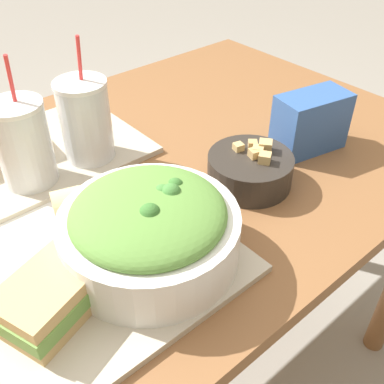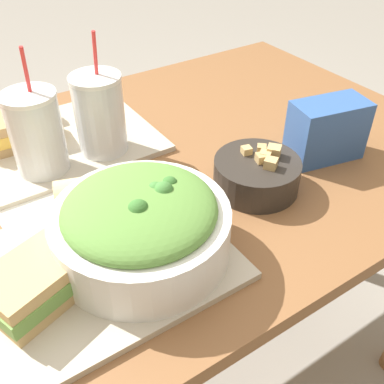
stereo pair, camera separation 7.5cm
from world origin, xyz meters
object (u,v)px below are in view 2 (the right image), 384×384
at_px(baguette_far, 21,110).
at_px(salad_bowl, 141,224).
at_px(baguette_near, 99,193).
at_px(chip_bag, 327,130).
at_px(sandwich_far, 18,129).
at_px(soup_bowl, 257,173).
at_px(drink_cup_red, 100,116).
at_px(napkin_folded, 38,209).
at_px(sandwich_near, 35,284).
at_px(drink_cup_dark, 37,135).

bearing_deg(baguette_far, salad_bowl, -173.87).
distance_m(baguette_near, chip_bag, 0.46).
bearing_deg(sandwich_far, baguette_far, 72.06).
relative_size(soup_bowl, drink_cup_red, 0.65).
bearing_deg(napkin_folded, baguette_far, 76.71).
bearing_deg(baguette_near, napkin_folded, 72.37).
distance_m(sandwich_far, napkin_folded, 0.23).
height_order(sandwich_near, chip_bag, chip_bag).
xyz_separation_m(sandwich_far, chip_bag, (0.51, -0.38, 0.02)).
height_order(soup_bowl, baguette_near, soup_bowl).
xyz_separation_m(baguette_far, chip_bag, (0.48, -0.46, 0.02)).
bearing_deg(sandwich_near, drink_cup_red, 32.64).
height_order(soup_bowl, sandwich_far, soup_bowl).
relative_size(chip_bag, napkin_folded, 1.14).
distance_m(baguette_near, napkin_folded, 0.12).
height_order(salad_bowl, chip_bag, salad_bowl).
bearing_deg(soup_bowl, baguette_near, 160.78).
bearing_deg(sandwich_far, drink_cup_dark, -81.43).
height_order(sandwich_far, drink_cup_red, drink_cup_red).
distance_m(drink_cup_dark, drink_cup_red, 0.13).
bearing_deg(sandwich_near, salad_bowl, -18.55).
xyz_separation_m(sandwich_near, baguette_far, (0.13, 0.51, -0.00)).
relative_size(salad_bowl, sandwich_near, 1.70).
relative_size(drink_cup_dark, chip_bag, 1.50).
relative_size(drink_cup_dark, napkin_folded, 1.71).
bearing_deg(soup_bowl, drink_cup_dark, 139.95).
bearing_deg(napkin_folded, baguette_near, -35.85).
relative_size(sandwich_far, baguette_far, 1.30).
xyz_separation_m(baguette_far, drink_cup_red, (0.11, -0.20, 0.04)).
bearing_deg(napkin_folded, sandwich_far, 79.85).
xyz_separation_m(drink_cup_dark, drink_cup_red, (0.13, 0.00, 0.00)).
relative_size(baguette_far, napkin_folded, 0.83).
bearing_deg(salad_bowl, baguette_far, 93.51).
bearing_deg(baguette_far, napkin_folded, 169.33).
xyz_separation_m(chip_bag, napkin_folded, (-0.55, 0.15, -0.06)).
height_order(soup_bowl, drink_cup_red, drink_cup_red).
bearing_deg(drink_cup_dark, napkin_folded, -116.29).
bearing_deg(salad_bowl, drink_cup_dark, 99.74).
bearing_deg(baguette_far, sandwich_far, 160.97).
height_order(baguette_near, drink_cup_dark, drink_cup_dark).
relative_size(sandwich_far, napkin_folded, 1.08).
distance_m(salad_bowl, drink_cup_dark, 0.31).
height_order(drink_cup_red, chip_bag, drink_cup_red).
distance_m(baguette_near, drink_cup_red, 0.19).
distance_m(baguette_far, napkin_folded, 0.31).
distance_m(baguette_far, chip_bag, 0.66).
distance_m(sandwich_far, drink_cup_dark, 0.13).
xyz_separation_m(baguette_far, napkin_folded, (-0.07, -0.30, -0.04)).
bearing_deg(napkin_folded, drink_cup_dark, 63.71).
relative_size(sandwich_far, drink_cup_dark, 0.63).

